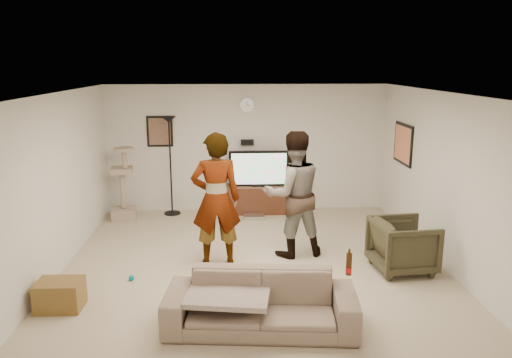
{
  "coord_description": "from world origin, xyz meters",
  "views": [
    {
      "loc": [
        -0.32,
        -7.04,
        2.9
      ],
      "look_at": [
        0.05,
        0.2,
        1.22
      ],
      "focal_mm": 35.16,
      "sensor_mm": 36.0,
      "label": 1
    }
  ],
  "objects_px": {
    "person_left": "(216,199)",
    "side_table": "(60,295)",
    "armchair": "(403,245)",
    "floor_lamp": "(171,166)",
    "person_right": "(293,194)",
    "cat_tree": "(122,183)",
    "tv": "(259,168)",
    "beer_bottle": "(349,264)",
    "tv_stand": "(259,199)",
    "sofa": "(261,302)"
  },
  "relations": [
    {
      "from": "person_left",
      "to": "side_table",
      "type": "height_order",
      "value": "person_left"
    },
    {
      "from": "armchair",
      "to": "person_left",
      "type": "bearing_deg",
      "value": 75.31
    },
    {
      "from": "floor_lamp",
      "to": "person_right",
      "type": "height_order",
      "value": "person_right"
    },
    {
      "from": "floor_lamp",
      "to": "cat_tree",
      "type": "bearing_deg",
      "value": -163.16
    },
    {
      "from": "tv",
      "to": "cat_tree",
      "type": "xyz_separation_m",
      "value": [
        -2.59,
        -0.29,
        -0.2
      ]
    },
    {
      "from": "tv",
      "to": "person_right",
      "type": "relative_size",
      "value": 0.61
    },
    {
      "from": "beer_bottle",
      "to": "armchair",
      "type": "xyz_separation_m",
      "value": [
        1.14,
        1.49,
        -0.37
      ]
    },
    {
      "from": "person_right",
      "to": "beer_bottle",
      "type": "distance_m",
      "value": 2.23
    },
    {
      "from": "tv",
      "to": "armchair",
      "type": "distance_m",
      "value": 3.55
    },
    {
      "from": "person_left",
      "to": "beer_bottle",
      "type": "relative_size",
      "value": 7.84
    },
    {
      "from": "tv_stand",
      "to": "armchair",
      "type": "height_order",
      "value": "armchair"
    },
    {
      "from": "beer_bottle",
      "to": "person_left",
      "type": "bearing_deg",
      "value": 128.46
    },
    {
      "from": "person_right",
      "to": "beer_bottle",
      "type": "relative_size",
      "value": 7.7
    },
    {
      "from": "tv",
      "to": "floor_lamp",
      "type": "distance_m",
      "value": 1.71
    },
    {
      "from": "person_right",
      "to": "sofa",
      "type": "height_order",
      "value": "person_right"
    },
    {
      "from": "armchair",
      "to": "sofa",
      "type": "bearing_deg",
      "value": 119.23
    },
    {
      "from": "person_right",
      "to": "sofa",
      "type": "distance_m",
      "value": 2.37
    },
    {
      "from": "person_left",
      "to": "person_right",
      "type": "height_order",
      "value": "person_left"
    },
    {
      "from": "floor_lamp",
      "to": "armchair",
      "type": "xyz_separation_m",
      "value": [
        3.59,
        -2.94,
        -0.58
      ]
    },
    {
      "from": "cat_tree",
      "to": "armchair",
      "type": "relative_size",
      "value": 1.69
    },
    {
      "from": "floor_lamp",
      "to": "cat_tree",
      "type": "xyz_separation_m",
      "value": [
        -0.88,
        -0.27,
        -0.26
      ]
    },
    {
      "from": "tv_stand",
      "to": "floor_lamp",
      "type": "relative_size",
      "value": 0.68
    },
    {
      "from": "person_right",
      "to": "sofa",
      "type": "relative_size",
      "value": 0.91
    },
    {
      "from": "floor_lamp",
      "to": "side_table",
      "type": "xyz_separation_m",
      "value": [
        -0.91,
        -3.86,
        -0.78
      ]
    },
    {
      "from": "side_table",
      "to": "tv",
      "type": "bearing_deg",
      "value": 55.99
    },
    {
      "from": "sofa",
      "to": "side_table",
      "type": "height_order",
      "value": "sofa"
    },
    {
      "from": "tv",
      "to": "person_left",
      "type": "bearing_deg",
      "value": -106.62
    },
    {
      "from": "tv_stand",
      "to": "cat_tree",
      "type": "distance_m",
      "value": 2.64
    },
    {
      "from": "person_left",
      "to": "beer_bottle",
      "type": "height_order",
      "value": "person_left"
    },
    {
      "from": "person_left",
      "to": "armchair",
      "type": "relative_size",
      "value": 2.38
    },
    {
      "from": "tv",
      "to": "person_left",
      "type": "height_order",
      "value": "person_left"
    },
    {
      "from": "tv_stand",
      "to": "sofa",
      "type": "distance_m",
      "value": 4.46
    },
    {
      "from": "tv",
      "to": "beer_bottle",
      "type": "distance_m",
      "value": 4.52
    },
    {
      "from": "floor_lamp",
      "to": "person_right",
      "type": "bearing_deg",
      "value": -46.84
    },
    {
      "from": "tv_stand",
      "to": "person_left",
      "type": "relative_size",
      "value": 0.67
    },
    {
      "from": "armchair",
      "to": "side_table",
      "type": "relative_size",
      "value": 1.55
    },
    {
      "from": "cat_tree",
      "to": "sofa",
      "type": "distance_m",
      "value": 4.8
    },
    {
      "from": "tv_stand",
      "to": "side_table",
      "type": "height_order",
      "value": "tv_stand"
    },
    {
      "from": "floor_lamp",
      "to": "armchair",
      "type": "distance_m",
      "value": 4.67
    },
    {
      "from": "cat_tree",
      "to": "beer_bottle",
      "type": "relative_size",
      "value": 5.56
    },
    {
      "from": "person_right",
      "to": "beer_bottle",
      "type": "bearing_deg",
      "value": 87.4
    },
    {
      "from": "tv",
      "to": "floor_lamp",
      "type": "height_order",
      "value": "floor_lamp"
    },
    {
      "from": "person_right",
      "to": "floor_lamp",
      "type": "bearing_deg",
      "value": -58.52
    },
    {
      "from": "person_left",
      "to": "armchair",
      "type": "distance_m",
      "value": 2.74
    },
    {
      "from": "floor_lamp",
      "to": "side_table",
      "type": "relative_size",
      "value": 3.61
    },
    {
      "from": "person_left",
      "to": "sofa",
      "type": "distance_m",
      "value": 2.08
    },
    {
      "from": "tv_stand",
      "to": "tv",
      "type": "relative_size",
      "value": 1.12
    },
    {
      "from": "beer_bottle",
      "to": "side_table",
      "type": "bearing_deg",
      "value": 170.33
    },
    {
      "from": "tv",
      "to": "armchair",
      "type": "bearing_deg",
      "value": -57.55
    },
    {
      "from": "floor_lamp",
      "to": "person_left",
      "type": "distance_m",
      "value": 2.7
    }
  ]
}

